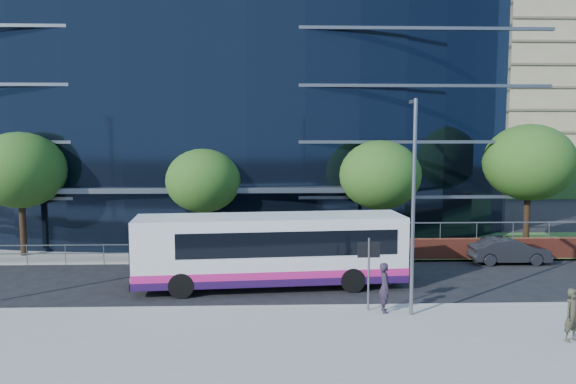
{
  "coord_description": "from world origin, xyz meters",
  "views": [
    {
      "loc": [
        0.71,
        -22.37,
        6.9
      ],
      "look_at": [
        1.76,
        8.0,
        3.71
      ],
      "focal_mm": 35.0,
      "sensor_mm": 36.0,
      "label": 1
    }
  ],
  "objects_px": {
    "tree_dist_e": "(476,154)",
    "pedestrian": "(385,287)",
    "pedestrian_b": "(573,315)",
    "streetlight_east": "(413,201)",
    "street_sign": "(369,259)",
    "parked_car": "(509,251)",
    "tree_far_c": "(380,175)",
    "tree_far_a": "(20,170)",
    "city_bus": "(273,250)",
    "tree_far_b": "(203,181)",
    "tree_far_d": "(529,163)"
  },
  "relations": [
    {
      "from": "pedestrian",
      "to": "pedestrian_b",
      "type": "distance_m",
      "value": 6.35
    },
    {
      "from": "tree_dist_e",
      "to": "street_sign",
      "type": "bearing_deg",
      "value": -115.12
    },
    {
      "from": "tree_far_c",
      "to": "parked_car",
      "type": "relative_size",
      "value": 1.56
    },
    {
      "from": "tree_far_b",
      "to": "city_bus",
      "type": "bearing_deg",
      "value": -61.57
    },
    {
      "from": "parked_car",
      "to": "pedestrian",
      "type": "bearing_deg",
      "value": 135.14
    },
    {
      "from": "street_sign",
      "to": "tree_far_c",
      "type": "distance_m",
      "value": 11.14
    },
    {
      "from": "tree_far_b",
      "to": "tree_far_d",
      "type": "bearing_deg",
      "value": 1.51
    },
    {
      "from": "tree_dist_e",
      "to": "pedestrian",
      "type": "distance_m",
      "value": 46.03
    },
    {
      "from": "tree_far_b",
      "to": "pedestrian",
      "type": "distance_m",
      "value": 14.25
    },
    {
      "from": "street_sign",
      "to": "pedestrian",
      "type": "height_order",
      "value": "street_sign"
    },
    {
      "from": "street_sign",
      "to": "parked_car",
      "type": "relative_size",
      "value": 0.67
    },
    {
      "from": "tree_far_d",
      "to": "streetlight_east",
      "type": "bearing_deg",
      "value": -129.4
    },
    {
      "from": "pedestrian",
      "to": "tree_far_a",
      "type": "bearing_deg",
      "value": 58.77
    },
    {
      "from": "tree_far_d",
      "to": "pedestrian",
      "type": "distance_m",
      "value": 16.61
    },
    {
      "from": "parked_car",
      "to": "tree_far_b",
      "type": "bearing_deg",
      "value": 80.06
    },
    {
      "from": "tree_far_c",
      "to": "streetlight_east",
      "type": "bearing_deg",
      "value": -95.11
    },
    {
      "from": "tree_far_a",
      "to": "city_bus",
      "type": "height_order",
      "value": "tree_far_a"
    },
    {
      "from": "tree_far_a",
      "to": "pedestrian",
      "type": "xyz_separation_m",
      "value": [
        18.08,
        -10.82,
        -3.76
      ]
    },
    {
      "from": "tree_far_b",
      "to": "city_bus",
      "type": "distance_m",
      "value": 8.56
    },
    {
      "from": "street_sign",
      "to": "tree_far_a",
      "type": "distance_m",
      "value": 20.63
    },
    {
      "from": "tree_dist_e",
      "to": "tree_far_b",
      "type": "bearing_deg",
      "value": -131.52
    },
    {
      "from": "tree_far_a",
      "to": "tree_far_b",
      "type": "relative_size",
      "value": 1.15
    },
    {
      "from": "parked_car",
      "to": "city_bus",
      "type": "bearing_deg",
      "value": 108.84
    },
    {
      "from": "tree_far_b",
      "to": "pedestrian_b",
      "type": "xyz_separation_m",
      "value": [
        13.57,
        -14.51,
        -3.19
      ]
    },
    {
      "from": "tree_far_d",
      "to": "tree_far_b",
      "type": "bearing_deg",
      "value": -178.49
    },
    {
      "from": "tree_far_c",
      "to": "tree_far_a",
      "type": "bearing_deg",
      "value": 180.0
    },
    {
      "from": "street_sign",
      "to": "tree_far_c",
      "type": "height_order",
      "value": "tree_far_c"
    },
    {
      "from": "city_bus",
      "to": "pedestrian_b",
      "type": "xyz_separation_m",
      "value": [
        9.67,
        -7.32,
        -0.7
      ]
    },
    {
      "from": "city_bus",
      "to": "pedestrian",
      "type": "distance_m",
      "value": 5.91
    },
    {
      "from": "pedestrian_b",
      "to": "streetlight_east",
      "type": "bearing_deg",
      "value": 126.14
    },
    {
      "from": "streetlight_east",
      "to": "pedestrian",
      "type": "bearing_deg",
      "value": 159.18
    },
    {
      "from": "tree_far_c",
      "to": "tree_dist_e",
      "type": "relative_size",
      "value": 1.0
    },
    {
      "from": "tree_far_d",
      "to": "streetlight_east",
      "type": "xyz_separation_m",
      "value": [
        -10.0,
        -12.17,
        -0.75
      ]
    },
    {
      "from": "tree_far_b",
      "to": "tree_dist_e",
      "type": "xyz_separation_m",
      "value": [
        27.0,
        30.5,
        0.33
      ]
    },
    {
      "from": "parked_car",
      "to": "tree_far_c",
      "type": "bearing_deg",
      "value": 69.27
    },
    {
      "from": "tree_far_a",
      "to": "tree_far_c",
      "type": "relative_size",
      "value": 1.07
    },
    {
      "from": "city_bus",
      "to": "pedestrian",
      "type": "xyz_separation_m",
      "value": [
        4.18,
        -4.13,
        -0.62
      ]
    },
    {
      "from": "tree_dist_e",
      "to": "streetlight_east",
      "type": "relative_size",
      "value": 0.81
    },
    {
      "from": "tree_far_a",
      "to": "tree_dist_e",
      "type": "xyz_separation_m",
      "value": [
        37.0,
        31.0,
        -0.33
      ]
    },
    {
      "from": "pedestrian",
      "to": "pedestrian_b",
      "type": "xyz_separation_m",
      "value": [
        5.49,
        -3.19,
        -0.08
      ]
    },
    {
      "from": "tree_far_b",
      "to": "tree_far_c",
      "type": "relative_size",
      "value": 0.93
    },
    {
      "from": "streetlight_east",
      "to": "pedestrian",
      "type": "height_order",
      "value": "streetlight_east"
    },
    {
      "from": "tree_far_a",
      "to": "tree_dist_e",
      "type": "height_order",
      "value": "tree_far_a"
    },
    {
      "from": "street_sign",
      "to": "parked_car",
      "type": "bearing_deg",
      "value": 42.03
    },
    {
      "from": "streetlight_east",
      "to": "tree_far_a",
      "type": "bearing_deg",
      "value": 149.54
    },
    {
      "from": "tree_dist_e",
      "to": "pedestrian_b",
      "type": "xyz_separation_m",
      "value": [
        -13.43,
        -45.01,
        -3.51
      ]
    },
    {
      "from": "tree_far_d",
      "to": "pedestrian",
      "type": "height_order",
      "value": "tree_far_d"
    },
    {
      "from": "tree_far_a",
      "to": "tree_far_b",
      "type": "xyz_separation_m",
      "value": [
        10.0,
        0.5,
        -0.65
      ]
    },
    {
      "from": "tree_far_c",
      "to": "pedestrian_b",
      "type": "bearing_deg",
      "value": -75.71
    },
    {
      "from": "street_sign",
      "to": "pedestrian_b",
      "type": "bearing_deg",
      "value": -29.44
    }
  ]
}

